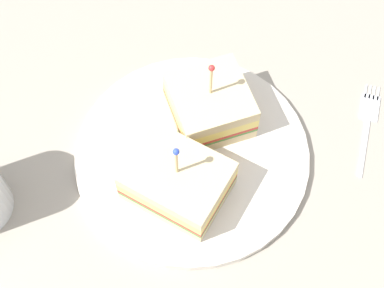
{
  "coord_description": "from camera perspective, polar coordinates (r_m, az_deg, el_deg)",
  "views": [
    {
      "loc": [
        16.81,
        -24.56,
        58.26
      ],
      "look_at": [
        0.0,
        0.0,
        3.04
      ],
      "focal_mm": 53.46,
      "sensor_mm": 36.0,
      "label": 1
    }
  ],
  "objects": [
    {
      "name": "sandwich_half_back",
      "position": [
        0.65,
        1.78,
        3.92
      ],
      "size": [
        11.89,
        11.87,
        9.99
      ],
      "color": "beige",
      "rests_on": "plate"
    },
    {
      "name": "ground_plane",
      "position": [
        0.66,
        0.0,
        -1.66
      ],
      "size": [
        97.77,
        97.77,
        2.0
      ],
      "primitive_type": "cube",
      "color": "#9E9384"
    },
    {
      "name": "sandwich_half_front",
      "position": [
        0.6,
        -1.45,
        -3.69
      ],
      "size": [
        10.75,
        8.75,
        9.37
      ],
      "color": "beige",
      "rests_on": "plate"
    },
    {
      "name": "plate",
      "position": [
        0.65,
        0.0,
        -1.05
      ],
      "size": [
        26.54,
        26.54,
        1.04
      ],
      "primitive_type": "cylinder",
      "color": "silver",
      "rests_on": "ground_plane"
    },
    {
      "name": "fork",
      "position": [
        0.71,
        17.17,
        2.44
      ],
      "size": [
        5.21,
        12.44,
        0.35
      ],
      "color": "silver",
      "rests_on": "ground_plane"
    }
  ]
}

